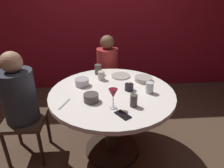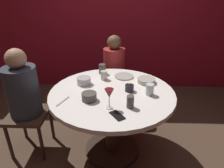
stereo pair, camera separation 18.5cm
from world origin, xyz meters
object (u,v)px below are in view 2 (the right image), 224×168
object	(u,v)px
cup_by_left_diner	(102,69)
cup_center_front	(150,89)
wine_glass	(109,94)
cell_phone	(117,115)
seated_diner_back	(114,66)
seated_diner_left	(23,92)
candle_holder	(129,88)
dinner_plate	(124,76)
dining_table	(112,106)
bowl_serving_large	(84,81)
bowl_salad_center	(146,80)
bowl_small_white	(89,97)
cup_near_candle	(104,75)
cup_by_right_diner	(130,102)

from	to	relation	value
cup_by_left_diner	cup_center_front	bearing A→B (deg)	-45.85
wine_glass	cell_phone	bearing A→B (deg)	-60.14
seated_diner_back	cup_by_left_diner	world-z (taller)	seated_diner_back
seated_diner_left	cell_phone	bearing A→B (deg)	-23.65
seated_diner_left	cup_by_left_diner	world-z (taller)	seated_diner_left
candle_holder	dinner_plate	size ratio (longest dim) A/B	0.40
seated_diner_back	cup_center_front	xyz separation A→B (m)	(0.36, -0.91, 0.11)
dining_table	seated_diner_back	xyz separation A→B (m)	(0.00, 0.86, 0.12)
bowl_serving_large	bowl_salad_center	bearing A→B (deg)	5.52
dining_table	seated_diner_back	distance (m)	0.86
dining_table	bowl_small_white	world-z (taller)	bowl_small_white
dinner_plate	cell_phone	bearing A→B (deg)	-95.14
seated_diner_left	wine_glass	world-z (taller)	seated_diner_left
bowl_small_white	cup_near_candle	world-z (taller)	cup_near_candle
cup_by_right_diner	cup_by_left_diner	bearing A→B (deg)	111.77
wine_glass	bowl_salad_center	distance (m)	0.64
bowl_salad_center	seated_diner_left	bearing A→B (deg)	-170.03
dinner_plate	bowl_serving_large	size ratio (longest dim) A/B	1.51
candle_holder	bowl_serving_large	world-z (taller)	candle_holder
wine_glass	cup_by_right_diner	distance (m)	0.19
candle_holder	bowl_serving_large	size ratio (longest dim) A/B	0.61
cell_phone	cup_by_right_diner	xyz separation A→B (m)	(0.11, 0.13, 0.05)
cell_phone	dining_table	bearing A→B (deg)	-116.47
bowl_serving_large	cup_by_left_diner	xyz separation A→B (m)	(0.17, 0.29, 0.02)
candle_holder	bowl_salad_center	distance (m)	0.28
seated_diner_left	bowl_serving_large	world-z (taller)	seated_diner_left
dining_table	wine_glass	size ratio (longest dim) A/B	6.95
cup_near_candle	cup_by_right_diner	world-z (taller)	cup_by_right_diner
candle_holder	cup_near_candle	size ratio (longest dim) A/B	0.90
wine_glass	cell_phone	xyz separation A→B (m)	(0.07, -0.12, -0.12)
bowl_serving_large	seated_diner_left	bearing A→B (deg)	-165.21
cup_by_left_diner	candle_holder	bearing A→B (deg)	-55.42
wine_glass	dinner_plate	xyz separation A→B (m)	(0.14, 0.66, -0.12)
dining_table	cup_center_front	world-z (taller)	cup_center_front
bowl_serving_large	cup_near_candle	distance (m)	0.24
cup_near_candle	bowl_small_white	bearing A→B (deg)	-102.53
bowl_salad_center	seated_diner_back	bearing A→B (deg)	119.43
seated_diner_left	bowl_small_white	size ratio (longest dim) A/B	8.69
bowl_salad_center	cup_near_candle	world-z (taller)	cup_near_candle
bowl_salad_center	cup_by_left_diner	distance (m)	0.54
cell_phone	bowl_salad_center	xyz separation A→B (m)	(0.30, 0.63, 0.02)
cup_by_left_diner	cell_phone	bearing A→B (deg)	-77.93
wine_glass	cup_by_left_diner	size ratio (longest dim) A/B	1.52
bowl_salad_center	bowl_small_white	bearing A→B (deg)	-144.77
seated_diner_back	cup_center_front	size ratio (longest dim) A/B	10.31
bowl_small_white	cup_by_right_diner	xyz separation A→B (m)	(0.36, -0.11, 0.02)
cell_phone	bowl_small_white	bearing A→B (deg)	-77.36
dining_table	cup_by_left_diner	bearing A→B (deg)	106.10
bowl_serving_large	cup_center_front	world-z (taller)	cup_center_front
wine_glass	dinner_plate	world-z (taller)	wine_glass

